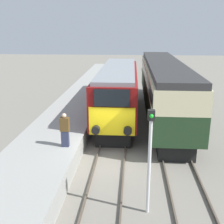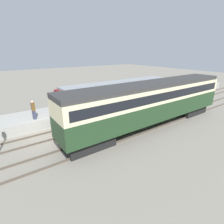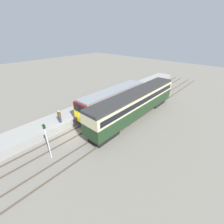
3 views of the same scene
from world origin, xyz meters
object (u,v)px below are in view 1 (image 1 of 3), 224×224
Objects in this scene: locomotive at (118,90)px; person_on_platform at (65,130)px; passenger_carriage at (163,83)px; signal_post at (150,154)px.

locomotive reaches higher than person_on_platform.
passenger_carriage reaches higher than person_on_platform.
locomotive is 3.54m from passenger_carriage.
person_on_platform is at bearing 137.65° from signal_post.
locomotive is at bearing 74.79° from person_on_platform.
signal_post is (1.70, -11.48, 0.23)m from locomotive.
passenger_carriage is at bearing 82.19° from signal_post.
signal_post is at bearing -81.58° from locomotive.
passenger_carriage reaches higher than signal_post.
person_on_platform is at bearing -122.08° from passenger_carriage.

